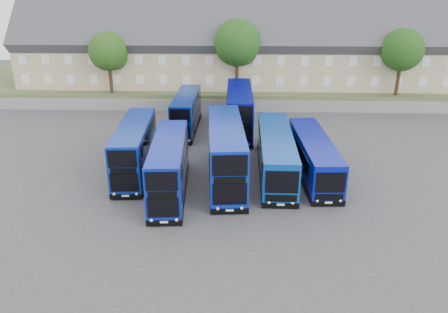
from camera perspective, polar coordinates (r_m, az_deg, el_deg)
ground at (r=33.34m, az=-2.11°, el=-5.66°), size 120.00×120.00×0.00m
retaining_wall at (r=55.46m, az=-0.44°, el=6.71°), size 70.00×0.40×1.50m
earth_bank at (r=65.09m, az=-0.08°, el=9.27°), size 80.00×20.00×2.00m
terrace_row at (r=60.19m, az=5.66°, el=13.53°), size 66.00×10.40×11.20m
dd_front_left at (r=37.91m, az=-11.55°, el=0.88°), size 3.09×10.78×4.23m
dd_front_mid at (r=33.88m, az=-7.16°, el=-1.46°), size 3.13×10.79×4.23m
dd_front_right at (r=35.60m, az=0.24°, el=0.38°), size 3.63×12.14×4.76m
dd_rear_left at (r=48.11m, az=-4.93°, el=5.66°), size 2.42×10.02×3.96m
dd_rear_right at (r=47.58m, az=2.02°, el=5.95°), size 2.79×11.62×4.61m
coach_east_a at (r=37.31m, az=6.77°, el=0.26°), size 2.87×12.96×3.53m
coach_east_b at (r=37.66m, az=11.59°, el=-0.07°), size 3.06×11.96×3.24m
tree_west at (r=57.45m, az=-14.73°, el=12.97°), size 4.80×4.80×7.65m
tree_mid at (r=55.51m, az=1.89°, el=14.42°), size 5.76×5.76×9.18m
tree_east at (r=58.61m, az=22.35°, el=12.57°), size 5.12×5.12×8.16m
tree_far at (r=67.21m, az=25.34°, el=13.46°), size 5.44×5.44×8.67m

